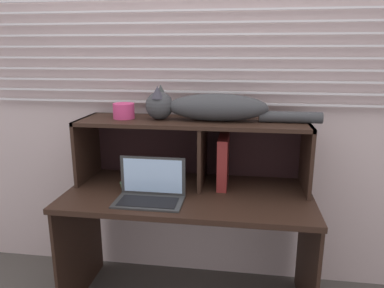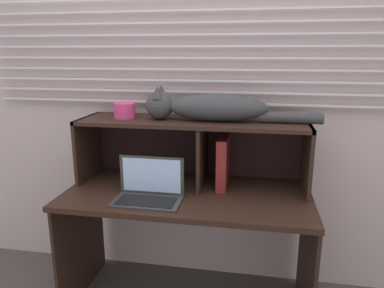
{
  "view_description": "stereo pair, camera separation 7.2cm",
  "coord_description": "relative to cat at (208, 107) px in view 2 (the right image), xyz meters",
  "views": [
    {
      "loc": [
        0.29,
        -1.71,
        1.49
      ],
      "look_at": [
        0.0,
        0.32,
        0.97
      ],
      "focal_mm": 33.82,
      "sensor_mm": 36.0,
      "label": 1
    },
    {
      "loc": [
        0.37,
        -1.7,
        1.49
      ],
      "look_at": [
        0.0,
        0.32,
        0.97
      ],
      "focal_mm": 33.82,
      "sensor_mm": 36.0,
      "label": 2
    }
  ],
  "objects": [
    {
      "name": "cat",
      "position": [
        0.0,
        0.0,
        0.0
      ],
      "size": [
        0.99,
        0.18,
        0.2
      ],
      "color": "#39393C",
      "rests_on": "hutch_shelf_unit"
    },
    {
      "name": "book_stack",
      "position": [
        -0.41,
        -0.01,
        -0.44
      ],
      "size": [
        0.17,
        0.26,
        0.05
      ],
      "color": "#516B41",
      "rests_on": "desk"
    },
    {
      "name": "desk",
      "position": [
        -0.09,
        -0.14,
        -0.6
      ],
      "size": [
        1.37,
        0.67,
        0.72
      ],
      "color": "black",
      "rests_on": "ground"
    },
    {
      "name": "back_panel_with_blinds",
      "position": [
        -0.09,
        0.23,
        0.07
      ],
      "size": [
        4.4,
        0.08,
        2.5
      ],
      "color": "beige",
      "rests_on": "ground"
    },
    {
      "name": "laptop",
      "position": [
        -0.28,
        -0.29,
        -0.41
      ],
      "size": [
        0.36,
        0.2,
        0.22
      ],
      "color": "#323232",
      "rests_on": "desk"
    },
    {
      "name": "binder_upright",
      "position": [
        0.09,
        0.0,
        -0.31
      ],
      "size": [
        0.06,
        0.27,
        0.29
      ],
      "primitive_type": "cube",
      "color": "maroon",
      "rests_on": "desk"
    },
    {
      "name": "hutch_shelf_unit",
      "position": [
        -0.09,
        0.03,
        -0.19
      ],
      "size": [
        1.32,
        0.36,
        0.38
      ],
      "color": "black",
      "rests_on": "desk"
    },
    {
      "name": "small_basket",
      "position": [
        -0.5,
        0.0,
        -0.03
      ],
      "size": [
        0.13,
        0.13,
        0.09
      ],
      "primitive_type": "cylinder",
      "color": "#D43C75",
      "rests_on": "hutch_shelf_unit"
    }
  ]
}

